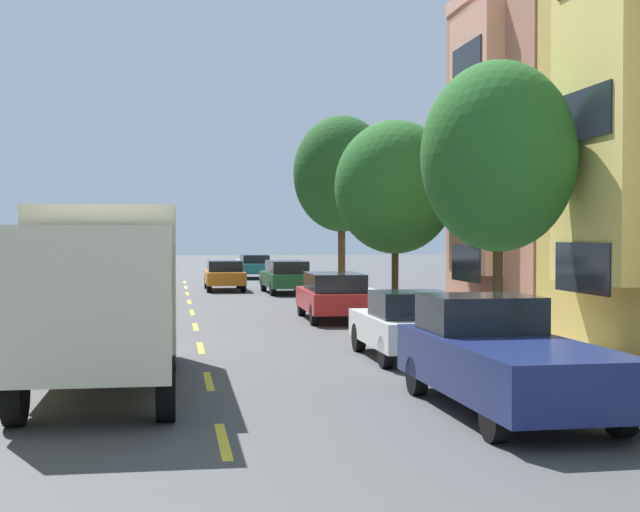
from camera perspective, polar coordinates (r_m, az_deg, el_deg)
The scene contains 16 objects.
ground_plane at distance 35.29m, azimuth -8.02°, elevation -3.06°, with size 160.00×160.00×0.00m, color #424244.
sidewalk_right at distance 34.17m, azimuth 4.05°, elevation -3.08°, with size 3.20×120.00×0.14m, color gray.
lane_centerline_dashes at distance 29.81m, azimuth -7.82°, elevation -3.88°, with size 0.14×47.20×0.01m.
street_tree_second at distance 20.65m, azimuth 10.96°, elevation 6.05°, with size 3.41×3.41×6.39m.
street_tree_third at distance 29.69m, azimuth 4.67°, elevation 4.26°, with size 3.90×3.90×6.23m.
street_tree_farthest at distance 38.98m, azimuth 1.35°, elevation 5.09°, with size 4.09×4.09×7.56m.
delivery_box_truck at distance 17.01m, azimuth -12.96°, elevation -1.65°, with size 2.44×8.14×3.20m.
parked_wagon_red at distance 29.06m, azimuth 0.82°, elevation -2.42°, with size 1.91×4.74×1.50m.
parked_sedan_teal at distance 56.25m, azimuth -4.09°, elevation -0.62°, with size 1.92×4.55×1.43m.
parked_wagon_silver at distance 48.12m, azimuth -13.48°, elevation -0.93°, with size 1.89×4.73×1.50m.
parked_wagon_forest at distance 41.98m, azimuth -2.13°, elevation -1.23°, with size 1.96×4.75×1.50m.
parked_pickup_navy at distance 14.56m, azimuth 11.20°, elevation -6.20°, with size 2.12×5.34×1.73m.
parked_suv_sky at distance 29.39m, azimuth -16.34°, elevation -2.07°, with size 1.97×4.81×1.93m.
parked_suv_champagne at distance 54.12m, azimuth -13.09°, elevation -0.48°, with size 2.06×4.84×1.93m.
parked_hatchback_white at distance 20.22m, azimuth 5.38°, elevation -4.24°, with size 1.76×4.01×1.50m.
moving_orange_sedan at distance 44.44m, azimuth -5.92°, elevation -1.16°, with size 1.80×4.50×1.43m.
Camera 1 is at (-0.65, -5.17, 2.75)m, focal length 51.79 mm.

